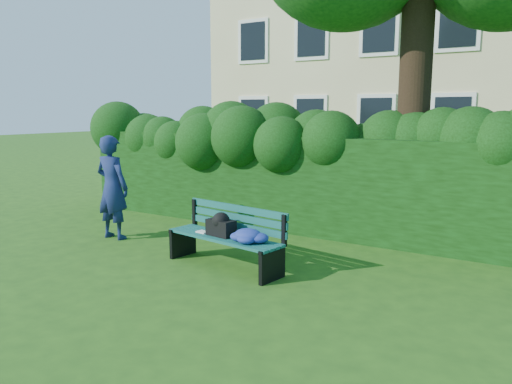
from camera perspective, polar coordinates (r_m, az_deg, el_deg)
The scene contains 5 objects.
ground at distance 7.92m, azimuth -2.33°, elevation -7.40°, with size 80.00×80.00×0.00m, color #255016.
apartment_building at distance 21.01m, azimuth 20.96°, elevation 18.97°, with size 16.00×8.08×12.00m.
hedge at distance 9.57m, azimuth 5.09°, elevation 1.03°, with size 10.00×1.00×1.80m.
park_bench at distance 7.24m, azimuth -2.85°, elevation -4.92°, with size 1.97×0.84×0.89m.
man_reading at distance 9.21m, azimuth -16.10°, elevation 0.50°, with size 0.67×0.44×1.85m, color navy.
Camera 1 is at (4.29, -6.25, 2.28)m, focal length 35.00 mm.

